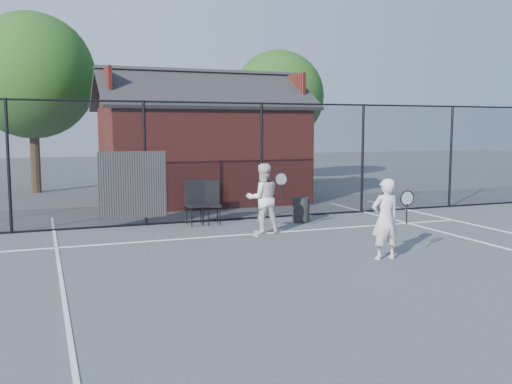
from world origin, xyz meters
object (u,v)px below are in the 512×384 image
object	(u,v)px
player_front	(385,219)
waste_bin	(301,210)
chair_left	(198,203)
player_back	(263,198)
chair_right	(210,203)
clubhouse	(201,151)

from	to	relation	value
player_front	waste_bin	size ratio (longest dim) A/B	2.36
player_front	chair_left	world-z (taller)	player_front
player_back	chair_right	size ratio (longest dim) A/B	1.50
chair_left	waste_bin	xyz separation A→B (m)	(2.53, -0.50, -0.22)
player_back	waste_bin	xyz separation A→B (m)	(1.43, 1.01, -0.47)
chair_right	waste_bin	size ratio (longest dim) A/B	1.68
player_front	waste_bin	bearing A→B (deg)	85.58
chair_left	chair_right	xyz separation A→B (m)	(0.32, 0.00, -0.01)
clubhouse	waste_bin	world-z (taller)	clubhouse
player_back	waste_bin	size ratio (longest dim) A/B	2.53
player_front	player_back	distance (m)	3.37
chair_left	waste_bin	size ratio (longest dim) A/B	1.72
player_front	chair_right	world-z (taller)	player_front
player_front	clubhouse	bearing A→B (deg)	95.57
player_back	waste_bin	distance (m)	1.81
player_front	waste_bin	world-z (taller)	player_front
player_front	chair_left	xyz separation A→B (m)	(-2.20, 4.70, -0.20)
chair_right	chair_left	bearing A→B (deg)	-171.12
waste_bin	chair_left	bearing A→B (deg)	168.82
chair_left	player_back	bearing A→B (deg)	-56.06
clubhouse	waste_bin	size ratio (longest dim) A/B	10.51
player_front	chair_right	xyz separation A→B (m)	(-1.89, 4.70, -0.21)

